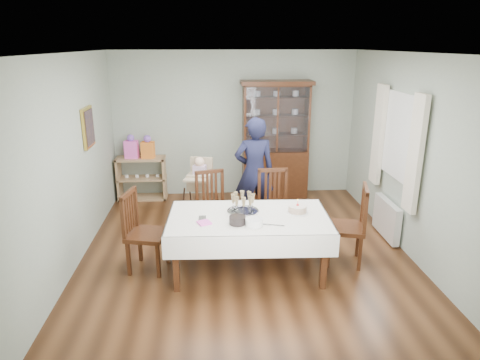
{
  "coord_description": "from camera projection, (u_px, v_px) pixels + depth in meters",
  "views": [
    {
      "loc": [
        -0.46,
        -5.46,
        2.81
      ],
      "look_at": [
        -0.06,
        0.2,
        0.99
      ],
      "focal_mm": 32.0,
      "sensor_mm": 36.0,
      "label": 1
    }
  ],
  "objects": [
    {
      "name": "high_chair",
      "position": [
        200.0,
        197.0,
        6.92
      ],
      "size": [
        0.59,
        0.59,
        1.1
      ],
      "rotation": [
        0.0,
        0.0,
        -0.23
      ],
      "color": "black",
      "rests_on": "floor"
    },
    {
      "name": "chair_far_right",
      "position": [
        274.0,
        219.0,
        6.36
      ],
      "size": [
        0.47,
        0.47,
        1.04
      ],
      "rotation": [
        0.0,
        0.0,
        0.01
      ],
      "color": "#432210",
      "rests_on": "floor"
    },
    {
      "name": "room_shell",
      "position": [
        242.0,
        125.0,
        6.06
      ],
      "size": [
        5.0,
        5.0,
        5.0
      ],
      "color": "#9EAA99",
      "rests_on": "floor"
    },
    {
      "name": "gift_bag_pink",
      "position": [
        131.0,
        148.0,
        7.79
      ],
      "size": [
        0.25,
        0.17,
        0.44
      ],
      "color": "#FF5DD1",
      "rests_on": "sideboard"
    },
    {
      "name": "chair_end_right",
      "position": [
        346.0,
        240.0,
        5.67
      ],
      "size": [
        0.59,
        0.59,
        1.07
      ],
      "rotation": [
        0.0,
        0.0,
        -1.83
      ],
      "color": "#432210",
      "rests_on": "floor"
    },
    {
      "name": "window",
      "position": [
        400.0,
        137.0,
        6.04
      ],
      "size": [
        0.04,
        1.02,
        1.22
      ],
      "primitive_type": "cube",
      "color": "white",
      "rests_on": "room_shell"
    },
    {
      "name": "gift_bag_orange",
      "position": [
        148.0,
        148.0,
        7.81
      ],
      "size": [
        0.25,
        0.19,
        0.42
      ],
      "color": "orange",
      "rests_on": "sideboard"
    },
    {
      "name": "dining_table",
      "position": [
        248.0,
        243.0,
        5.43
      ],
      "size": [
        2.04,
        1.23,
        0.76
      ],
      "rotation": [
        0.0,
        0.0,
        -0.04
      ],
      "color": "#432210",
      "rests_on": "floor"
    },
    {
      "name": "plate_stack_dark",
      "position": [
        237.0,
        220.0,
        5.07
      ],
      "size": [
        0.26,
        0.26,
        0.09
      ],
      "primitive_type": "cylinder",
      "rotation": [
        0.0,
        0.0,
        0.4
      ],
      "color": "black",
      "rests_on": "dining_table"
    },
    {
      "name": "radiator",
      "position": [
        387.0,
        219.0,
        6.42
      ],
      "size": [
        0.1,
        0.8,
        0.55
      ],
      "primitive_type": "cube",
      "color": "white",
      "rests_on": "floor"
    },
    {
      "name": "plate_stack_white",
      "position": [
        254.0,
        222.0,
        5.02
      ],
      "size": [
        0.25,
        0.25,
        0.09
      ],
      "primitive_type": "cylinder",
      "rotation": [
        0.0,
        0.0,
        0.25
      ],
      "color": "white",
      "rests_on": "dining_table"
    },
    {
      "name": "picture_frame",
      "position": [
        88.0,
        127.0,
        6.18
      ],
      "size": [
        0.04,
        0.48,
        0.58
      ],
      "primitive_type": "cube",
      "color": "gold",
      "rests_on": "room_shell"
    },
    {
      "name": "curtain_right",
      "position": [
        379.0,
        135.0,
        6.65
      ],
      "size": [
        0.07,
        0.3,
        1.55
      ],
      "primitive_type": "cube",
      "color": "silver",
      "rests_on": "room_shell"
    },
    {
      "name": "birthday_cake",
      "position": [
        297.0,
        209.0,
        5.4
      ],
      "size": [
        0.27,
        0.27,
        0.18
      ],
      "color": "white",
      "rests_on": "dining_table"
    },
    {
      "name": "sideboard",
      "position": [
        142.0,
        178.0,
        8.0
      ],
      "size": [
        0.9,
        0.38,
        0.8
      ],
      "color": "tan",
      "rests_on": "floor"
    },
    {
      "name": "curtain_left",
      "position": [
        415.0,
        155.0,
        5.48
      ],
      "size": [
        0.07,
        0.3,
        1.55
      ],
      "primitive_type": "cube",
      "color": "silver",
      "rests_on": "room_shell"
    },
    {
      "name": "woman",
      "position": [
        254.0,
        172.0,
        6.75
      ],
      "size": [
        0.67,
        0.47,
        1.74
      ],
      "primitive_type": "imported",
      "rotation": [
        0.0,
        0.0,
        3.23
      ],
      "color": "black",
      "rests_on": "floor"
    },
    {
      "name": "champagne_tray",
      "position": [
        243.0,
        206.0,
        5.42
      ],
      "size": [
        0.41,
        0.41,
        0.25
      ],
      "color": "silver",
      "rests_on": "dining_table"
    },
    {
      "name": "cake_knife",
      "position": [
        273.0,
        225.0,
        5.04
      ],
      "size": [
        0.27,
        0.1,
        0.01
      ],
      "primitive_type": "cube",
      "rotation": [
        0.0,
        0.0,
        -0.28
      ],
      "color": "silver",
      "rests_on": "dining_table"
    },
    {
      "name": "chair_end_left",
      "position": [
        147.0,
        247.0,
        5.5
      ],
      "size": [
        0.57,
        0.57,
        1.05
      ],
      "rotation": [
        0.0,
        0.0,
        1.35
      ],
      "color": "#432210",
      "rests_on": "floor"
    },
    {
      "name": "cutlery",
      "position": [
        199.0,
        218.0,
        5.24
      ],
      "size": [
        0.11,
        0.16,
        0.01
      ],
      "primitive_type": null,
      "rotation": [
        0.0,
        0.0,
        -0.03
      ],
      "color": "silver",
      "rests_on": "dining_table"
    },
    {
      "name": "floor",
      "position": [
        245.0,
        250.0,
        6.08
      ],
      "size": [
        5.0,
        5.0,
        0.0
      ],
      "primitive_type": "plane",
      "color": "#593319",
      "rests_on": "ground"
    },
    {
      "name": "china_cabinet",
      "position": [
        275.0,
        139.0,
        7.93
      ],
      "size": [
        1.3,
        0.48,
        2.18
      ],
      "color": "#432210",
      "rests_on": "floor"
    },
    {
      "name": "chair_far_left",
      "position": [
        214.0,
        220.0,
        6.36
      ],
      "size": [
        0.56,
        0.56,
        1.02
      ],
      "rotation": [
        0.0,
        0.0,
        0.26
      ],
      "color": "#432210",
      "rests_on": "floor"
    },
    {
      "name": "napkin_stack",
      "position": [
        204.0,
        223.0,
        5.1
      ],
      "size": [
        0.19,
        0.19,
        0.02
      ],
      "primitive_type": "cube",
      "rotation": [
        0.0,
        0.0,
        0.42
      ],
      "color": "#FF5DD1",
      "rests_on": "dining_table"
    }
  ]
}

